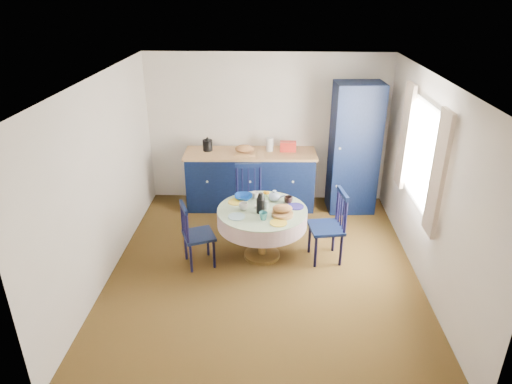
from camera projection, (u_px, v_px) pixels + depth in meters
floor at (264, 268)px, 6.10m from camera, size 4.50×4.50×0.00m
ceiling at (265, 79)px, 5.05m from camera, size 4.50×4.50×0.00m
wall_back at (267, 129)px, 7.62m from camera, size 4.00×0.02×2.50m
wall_left at (103, 180)px, 5.64m from camera, size 0.02×4.50×2.50m
wall_right at (430, 185)px, 5.51m from camera, size 0.02×4.50×2.50m
window at (422, 155)px, 5.67m from camera, size 0.10×1.74×1.45m
kitchen_counter at (250, 179)px, 7.63m from camera, size 2.17×0.74×1.20m
pantry_cabinet at (354, 149)px, 7.29m from camera, size 0.77×0.57×2.11m
dining_table at (263, 217)px, 6.12m from camera, size 1.21×1.21×1.01m
chair_left at (196, 234)px, 6.00m from camera, size 0.51×0.52×0.91m
chair_far at (249, 197)px, 6.96m from camera, size 0.49×0.47×0.99m
chair_right at (329, 226)px, 6.11m from camera, size 0.50×0.51×1.01m
mug_a at (243, 206)px, 6.05m from camera, size 0.12×0.12×0.10m
mug_b at (263, 216)px, 5.79m from camera, size 0.11×0.11×0.10m
mug_c at (288, 200)px, 6.23m from camera, size 0.12×0.12×0.10m
mug_d at (255, 195)px, 6.37m from camera, size 0.10×0.10×0.09m
cobalt_bowl at (244, 197)px, 6.35m from camera, size 0.25×0.25×0.06m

